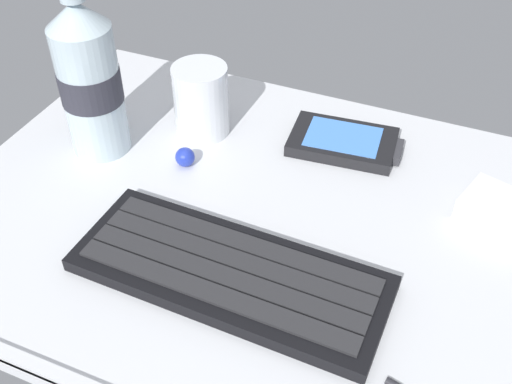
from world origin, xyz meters
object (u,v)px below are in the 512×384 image
object	(u,v)px
water_bottle	(89,79)
trackball_mouse	(185,157)
handheld_device	(344,142)
charger_block	(498,209)
keyboard	(230,273)
juice_cup	(201,103)

from	to	relation	value
water_bottle	trackball_mouse	world-z (taller)	water_bottle
handheld_device	trackball_mouse	xyz separation A→B (cm)	(-15.38, -10.09, 0.37)
handheld_device	water_bottle	size ratio (longest dim) A/B	0.64
charger_block	trackball_mouse	bearing A→B (deg)	-171.86
handheld_device	water_bottle	distance (cm)	29.24
keyboard	trackball_mouse	distance (cm)	17.52
keyboard	handheld_device	size ratio (longest dim) A/B	2.21
water_bottle	charger_block	distance (cm)	44.67
handheld_device	charger_block	distance (cm)	18.53
juice_cup	charger_block	distance (cm)	34.44
juice_cup	trackball_mouse	bearing A→B (deg)	-80.20
handheld_device	charger_block	bearing A→B (deg)	-16.77
handheld_device	trackball_mouse	distance (cm)	18.40
juice_cup	trackball_mouse	xyz separation A→B (cm)	(1.15, -6.68, -2.81)
handheld_device	trackball_mouse	bearing A→B (deg)	-146.75
juice_cup	water_bottle	distance (cm)	12.95
trackball_mouse	keyboard	bearing A→B (deg)	-48.79
water_bottle	handheld_device	bearing A→B (deg)	22.53
trackball_mouse	juice_cup	bearing A→B (deg)	99.80
juice_cup	charger_block	bearing A→B (deg)	-3.25
water_bottle	trackball_mouse	xyz separation A→B (cm)	(10.52, 0.66, -7.91)
handheld_device	trackball_mouse	world-z (taller)	trackball_mouse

